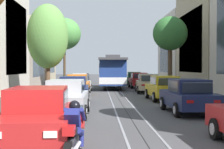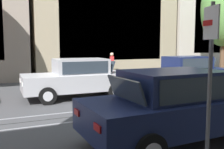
% 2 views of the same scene
% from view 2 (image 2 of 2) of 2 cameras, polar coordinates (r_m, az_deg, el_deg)
% --- Properties ---
extents(building_facade_left, '(5.82, 51.14, 10.27)m').
position_cam_2_polar(building_facade_left, '(25.67, 21.20, 10.99)').
color(building_facade_left, gray).
rests_on(building_facade_left, ground).
extents(parked_car_silver_second_left, '(2.04, 4.38, 1.58)m').
position_cam_2_polar(parked_car_silver_second_left, '(10.70, -7.45, -0.76)').
color(parked_car_silver_second_left, '#B7B7BC').
rests_on(parked_car_silver_second_left, ground).
extents(parked_car_navy_mid_left, '(2.07, 4.39, 1.58)m').
position_cam_2_polar(parked_car_navy_mid_left, '(13.38, 15.69, 0.49)').
color(parked_car_navy_mid_left, '#19234C').
rests_on(parked_car_navy_mid_left, ground).
extents(parked_car_navy_second_right, '(2.09, 4.40, 1.58)m').
position_cam_2_polar(parked_car_navy_second_right, '(5.97, 13.98, -6.58)').
color(parked_car_navy_second_right, '#19234C').
rests_on(parked_car_navy_second_right, ground).
extents(pedestrian_on_left_pavement, '(0.55, 0.32, 1.67)m').
position_cam_2_polar(pedestrian_on_left_pavement, '(16.28, -0.04, 2.25)').
color(pedestrian_on_left_pavement, slate).
rests_on(pedestrian_on_left_pavement, ground).
extents(street_sign_post, '(0.36, 0.10, 2.75)m').
position_cam_2_polar(street_sign_post, '(4.11, 20.59, 0.19)').
color(street_sign_post, slate).
rests_on(street_sign_post, ground).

